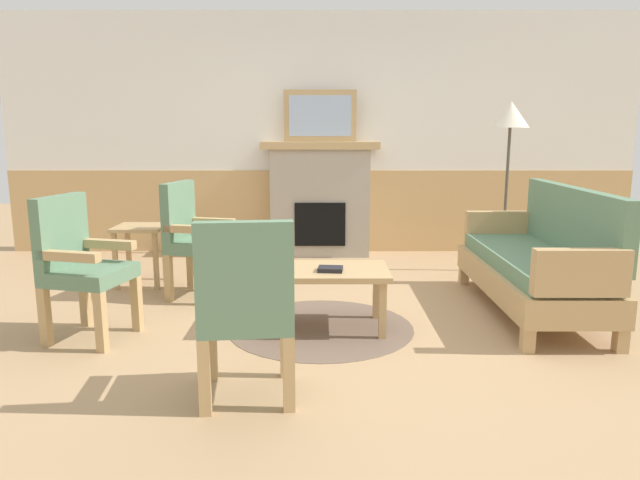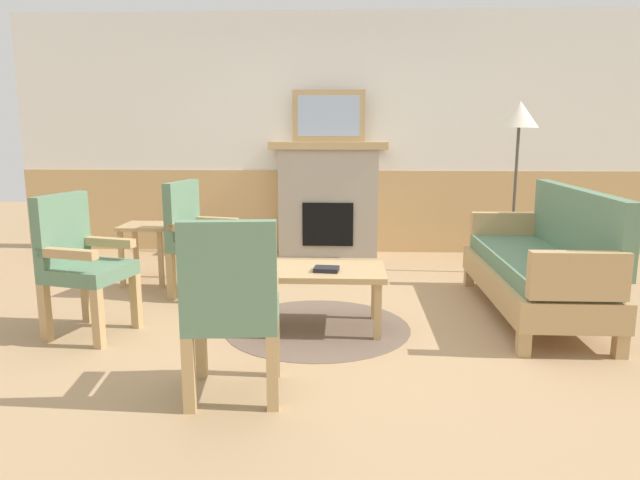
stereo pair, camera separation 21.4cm
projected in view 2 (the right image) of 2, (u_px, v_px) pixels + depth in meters
ground_plane at (318, 320)px, 4.35m from camera, size 14.00×14.00×0.00m
wall_back at (329, 138)px, 6.66m from camera, size 7.20×0.14×2.70m
fireplace at (328, 198)px, 6.53m from camera, size 1.30×0.44×1.28m
framed_picture at (329, 116)px, 6.37m from camera, size 0.80×0.04×0.56m
couch at (540, 265)px, 4.41m from camera, size 0.70×1.80×0.98m
coffee_table at (318, 276)px, 4.13m from camera, size 0.96×0.56×0.44m
round_rug at (318, 327)px, 4.20m from camera, size 1.34×1.34×0.01m
book_on_table at (326, 269)px, 4.03m from camera, size 0.18×0.15×0.03m
armchair_near_fireplace at (80, 258)px, 3.99m from camera, size 0.58×0.58×0.98m
armchair_by_window_left at (196, 233)px, 4.96m from camera, size 0.58×0.58×0.98m
armchair_front_left at (231, 301)px, 2.99m from camera, size 0.53×0.53×0.98m
side_table at (147, 237)px, 5.37m from camera, size 0.44×0.44×0.55m
floor_lamp_by_couch at (519, 125)px, 5.53m from camera, size 0.36×0.36×1.68m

